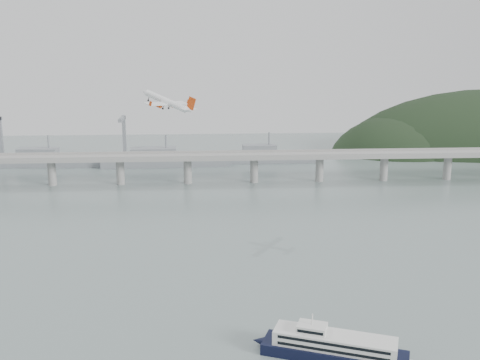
{
  "coord_description": "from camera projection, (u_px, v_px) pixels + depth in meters",
  "views": [
    {
      "loc": [
        -17.23,
        -212.42,
        98.93
      ],
      "look_at": [
        0.0,
        55.0,
        36.0
      ],
      "focal_mm": 42.0,
      "sensor_mm": 36.0,
      "label": 1
    }
  ],
  "objects": [
    {
      "name": "airliner",
      "position": [
        167.0,
        102.0,
        296.43
      ],
      "size": [
        31.28,
        30.03,
        13.08
      ],
      "rotation": [
        0.05,
        -0.29,
        2.53
      ],
      "color": "white",
      "rests_on": "ground"
    },
    {
      "name": "bridge",
      "position": [
        226.0,
        160.0,
        420.26
      ],
      "size": [
        800.0,
        22.0,
        23.9
      ],
      "color": "gray",
      "rests_on": "ground"
    },
    {
      "name": "ferry",
      "position": [
        334.0,
        347.0,
        182.86
      ],
      "size": [
        74.14,
        35.32,
        14.66
      ],
      "rotation": [
        0.0,
        0.0,
        -0.38
      ],
      "color": "black",
      "rests_on": "ground"
    },
    {
      "name": "distant_fleet",
      "position": [
        42.0,
        160.0,
        476.44
      ],
      "size": [
        453.0,
        60.9,
        40.0
      ],
      "color": "slate",
      "rests_on": "ground"
    },
    {
      "name": "ground",
      "position": [
        249.0,
        296.0,
        230.07
      ],
      "size": [
        900.0,
        900.0,
        0.0
      ],
      "primitive_type": "plane",
      "color": "slate",
      "rests_on": "ground"
    }
  ]
}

